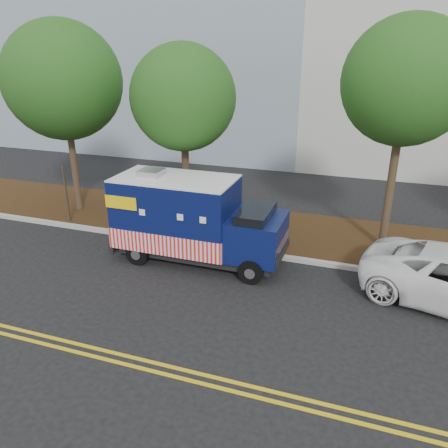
% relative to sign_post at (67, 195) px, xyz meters
% --- Properties ---
extents(ground, '(120.00, 120.00, 0.00)m').
position_rel_sign_post_xyz_m(ground, '(4.87, -1.67, -1.20)').
color(ground, black).
rests_on(ground, ground).
extents(curb, '(120.00, 0.18, 0.15)m').
position_rel_sign_post_xyz_m(curb, '(4.87, -0.27, -1.12)').
color(curb, '#9E9E99').
rests_on(curb, ground).
extents(mulch_strip, '(120.00, 4.00, 0.15)m').
position_rel_sign_post_xyz_m(mulch_strip, '(4.87, 1.83, -1.12)').
color(mulch_strip, black).
rests_on(mulch_strip, ground).
extents(centerline_near, '(120.00, 0.10, 0.01)m').
position_rel_sign_post_xyz_m(centerline_near, '(4.87, -6.12, -1.19)').
color(centerline_near, gold).
rests_on(centerline_near, ground).
extents(centerline_far, '(120.00, 0.10, 0.01)m').
position_rel_sign_post_xyz_m(centerline_far, '(4.87, -6.37, -1.19)').
color(centerline_far, gold).
rests_on(centerline_far, ground).
extents(tree_a, '(4.40, 4.40, 7.42)m').
position_rel_sign_post_xyz_m(tree_a, '(-0.54, 1.36, 4.02)').
color(tree_a, '#38281C').
rests_on(tree_a, ground).
extents(tree_b, '(3.59, 3.59, 6.61)m').
position_rel_sign_post_xyz_m(tree_b, '(4.49, 1.06, 3.60)').
color(tree_b, '#38281C').
rests_on(tree_b, ground).
extents(tree_c, '(3.79, 3.79, 7.36)m').
position_rel_sign_post_xyz_m(tree_c, '(11.44, 1.53, 4.25)').
color(tree_c, '#38281C').
rests_on(tree_c, ground).
extents(sign_post, '(0.06, 0.06, 2.40)m').
position_rel_sign_post_xyz_m(sign_post, '(0.00, 0.00, 0.00)').
color(sign_post, '#473828').
rests_on(sign_post, ground).
extents(food_truck, '(5.47, 2.13, 2.88)m').
position_rel_sign_post_xyz_m(food_truck, '(5.59, -1.16, 0.10)').
color(food_truck, black).
rests_on(food_truck, ground).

